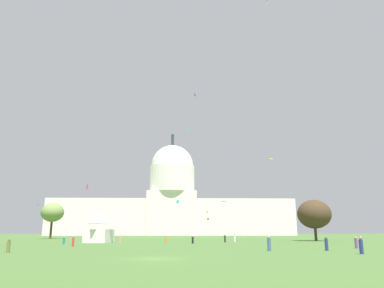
# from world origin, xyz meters

# --- Properties ---
(ground_plane) EXTENTS (800.00, 800.00, 0.00)m
(ground_plane) POSITION_xyz_m (0.00, 0.00, 0.00)
(ground_plane) COLOR #42662D
(capitol_building) EXTENTS (147.51, 27.75, 63.15)m
(capitol_building) POSITION_xyz_m (-1.73, 196.67, 18.76)
(capitol_building) COLOR silver
(capitol_building) RESTS_ON ground_plane
(event_tent) EXTENTS (5.92, 7.58, 6.45)m
(event_tent) POSITION_xyz_m (-14.89, 48.85, 3.28)
(event_tent) COLOR white
(event_tent) RESTS_ON ground_plane
(tree_west_near) EXTENTS (10.23, 10.05, 11.67)m
(tree_west_near) POSITION_xyz_m (-40.01, 93.60, 8.50)
(tree_west_near) COLOR #42301E
(tree_west_near) RESTS_ON ground_plane
(tree_east_far) EXTENTS (12.09, 12.18, 10.31)m
(tree_east_far) POSITION_xyz_m (37.07, 61.17, 6.65)
(tree_east_far) COLOR #42301E
(tree_east_far) RESTS_ON ground_plane
(person_navy_near_tent) EXTENTS (0.54, 0.54, 1.74)m
(person_navy_near_tent) POSITION_xyz_m (21.57, 5.85, 0.80)
(person_navy_near_tent) COLOR navy
(person_navy_near_tent) RESTS_ON ground_plane
(person_denim_deep_crowd) EXTENTS (0.61, 0.61, 1.77)m
(person_denim_deep_crowd) POSITION_xyz_m (13.36, 12.64, 0.80)
(person_denim_deep_crowd) COLOR #3D5684
(person_denim_deep_crowd) RESTS_ON ground_plane
(person_teal_back_right) EXTENTS (0.48, 0.48, 1.50)m
(person_teal_back_right) POSITION_xyz_m (-19.06, 37.70, 0.69)
(person_teal_back_right) COLOR #1E757A
(person_teal_back_right) RESTS_ON ground_plane
(person_purple_mid_center) EXTENTS (0.58, 0.58, 1.64)m
(person_purple_mid_center) POSITION_xyz_m (27.42, 19.26, 0.74)
(person_purple_mid_center) COLOR #703D93
(person_purple_mid_center) RESTS_ON ground_plane
(person_navy_near_tree_east) EXTENTS (0.55, 0.55, 1.70)m
(person_navy_near_tree_east) POSITION_xyz_m (20.66, 13.00, 0.78)
(person_navy_near_tree_east) COLOR navy
(person_navy_near_tree_east) RESTS_ON ground_plane
(person_black_lawn_far_left) EXTENTS (0.35, 0.35, 1.69)m
(person_black_lawn_far_left) POSITION_xyz_m (12.57, 50.24, 0.79)
(person_black_lawn_far_left) COLOR black
(person_black_lawn_far_left) RESTS_ON ground_plane
(person_red_mid_right) EXTENTS (0.38, 0.38, 1.70)m
(person_red_mid_right) POSITION_xyz_m (-14.38, 26.74, 0.81)
(person_red_mid_right) COLOR red
(person_red_mid_right) RESTS_ON ground_plane
(person_orange_edge_east) EXTENTS (0.57, 0.57, 1.47)m
(person_orange_edge_east) POSITION_xyz_m (-0.32, 44.38, 0.66)
(person_orange_edge_east) COLOR orange
(person_orange_edge_east) RESTS_ON ground_plane
(person_tan_aisle_center) EXTENTS (0.48, 0.48, 1.76)m
(person_tan_aisle_center) POSITION_xyz_m (-9.17, 40.95, 0.80)
(person_tan_aisle_center) COLOR tan
(person_tan_aisle_center) RESTS_ON ground_plane
(person_white_mid_left) EXTENTS (0.54, 0.54, 1.75)m
(person_white_mid_left) POSITION_xyz_m (15.01, 52.01, 0.80)
(person_white_mid_left) COLOR silver
(person_white_mid_left) RESTS_ON ground_plane
(person_teal_back_center) EXTENTS (0.42, 0.42, 1.74)m
(person_teal_back_center) POSITION_xyz_m (25.92, 14.63, 0.81)
(person_teal_back_center) COLOR #1E757A
(person_teal_back_center) RESTS_ON ground_plane
(person_olive_front_right) EXTENTS (0.52, 0.52, 1.53)m
(person_olive_front_right) POSITION_xyz_m (-17.00, 9.86, 0.70)
(person_olive_front_right) COLOR olive
(person_olive_front_right) RESTS_ON ground_plane
(person_black_near_tree_west) EXTENTS (0.55, 0.55, 1.55)m
(person_black_near_tree_west) POSITION_xyz_m (5.07, 41.77, 0.71)
(person_black_near_tree_west) COLOR black
(person_black_near_tree_west) RESTS_ON ground_plane
(kite_cyan_low) EXTENTS (1.00, 1.00, 0.92)m
(kite_cyan_low) POSITION_xyz_m (2.03, 81.37, 11.31)
(kite_cyan_low) COLOR #33BCDB
(kite_turquoise_low) EXTENTS (1.60, 1.18, 0.20)m
(kite_turquoise_low) POSITION_xyz_m (14.30, 66.57, 10.02)
(kite_turquoise_low) COLOR teal
(kite_red_low) EXTENTS (0.61, 0.46, 1.45)m
(kite_red_low) POSITION_xyz_m (-22.64, 67.37, 14.14)
(kite_red_low) COLOR red
(kite_green_high) EXTENTS (1.03, 0.75, 2.67)m
(kite_green_high) POSITION_xyz_m (6.43, 124.49, 46.32)
(kite_green_high) COLOR green
(kite_yellow_low) EXTENTS (1.51, 1.42, 0.37)m
(kite_yellow_low) POSITION_xyz_m (21.02, 41.82, 16.45)
(kite_yellow_low) COLOR yellow
(kite_white_mid) EXTENTS (0.79, 1.60, 0.42)m
(kite_white_mid) POSITION_xyz_m (-3.85, 51.16, 23.16)
(kite_white_mid) COLOR white
(kite_blue_low) EXTENTS (1.12, 1.52, 3.68)m
(kite_blue_low) POSITION_xyz_m (-35.78, 70.03, 8.67)
(kite_blue_low) COLOR blue
(kite_lime_low) EXTENTS (0.90, 0.90, 0.80)m
(kite_lime_low) POSITION_xyz_m (15.64, 139.82, 11.20)
(kite_lime_low) COLOR #8CD133
(kite_black_low) EXTENTS (0.96, 0.97, 3.66)m
(kite_black_low) POSITION_xyz_m (18.90, 175.75, 9.08)
(kite_black_low) COLOR black
(kite_magenta_high) EXTENTS (0.69, 0.56, 1.11)m
(kite_magenta_high) POSITION_xyz_m (8.05, 95.52, 51.80)
(kite_magenta_high) COLOR #D1339E
(kite_violet_high) EXTENTS (1.51, 1.33, 3.04)m
(kite_violet_high) POSITION_xyz_m (-2.21, 158.33, 41.23)
(kite_violet_high) COLOR purple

